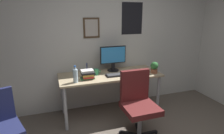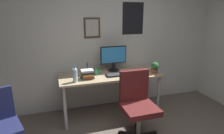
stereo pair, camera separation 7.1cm
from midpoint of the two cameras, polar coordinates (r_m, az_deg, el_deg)
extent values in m
cube|color=silver|center=(3.43, -1.00, 9.16)|extent=(4.40, 0.08, 2.60)
cube|color=#4C3823|center=(3.31, -5.42, 11.68)|extent=(0.28, 0.02, 0.34)
cube|color=beige|center=(3.30, -5.38, 11.66)|extent=(0.22, 0.00, 0.28)
cube|color=black|center=(3.53, 6.94, 14.29)|extent=(0.40, 0.01, 0.56)
cube|color=tan|center=(3.16, 0.11, -2.39)|extent=(1.68, 0.66, 0.03)
cylinder|color=#9EA0A5|center=(2.94, -13.25, -12.13)|extent=(0.05, 0.05, 0.70)
cylinder|color=#9EA0A5|center=(3.37, 14.38, -8.34)|extent=(0.05, 0.05, 0.70)
cylinder|color=#9EA0A5|center=(3.42, -13.94, -7.94)|extent=(0.05, 0.05, 0.70)
cylinder|color=#9EA0A5|center=(3.80, 10.19, -5.21)|extent=(0.05, 0.05, 0.70)
cube|color=#591E1E|center=(2.66, 9.05, -12.31)|extent=(0.46, 0.46, 0.08)
cube|color=#591E1E|center=(2.71, 7.42, -5.49)|extent=(0.42, 0.07, 0.45)
cylinder|color=#9EA0A5|center=(2.79, 8.81, -16.84)|extent=(0.06, 0.06, 0.42)
cube|color=black|center=(2.94, 11.25, -19.13)|extent=(0.28, 0.04, 0.03)
cylinder|color=black|center=(3.01, 13.71, -18.72)|extent=(0.04, 0.04, 0.04)
cube|color=black|center=(3.00, 8.27, -18.20)|extent=(0.12, 0.28, 0.03)
cylinder|color=black|center=(3.12, 7.91, -16.98)|extent=(0.04, 0.04, 0.04)
cube|color=black|center=(2.90, 5.78, -19.36)|extent=(0.25, 0.20, 0.03)
cylinder|color=black|center=(2.94, 2.95, -19.16)|extent=(0.04, 0.04, 0.04)
cube|color=#1E234C|center=(2.56, -29.90, -16.23)|extent=(0.54, 0.54, 0.07)
cylinder|color=black|center=(3.34, 1.06, -0.96)|extent=(0.20, 0.20, 0.01)
cube|color=black|center=(3.32, 1.06, 0.15)|extent=(0.05, 0.04, 0.12)
cube|color=black|center=(3.28, 1.05, 3.71)|extent=(0.46, 0.02, 0.30)
cube|color=#338CD8|center=(3.26, 1.16, 3.64)|extent=(0.43, 0.00, 0.27)
cube|color=black|center=(3.09, 2.84, -2.34)|extent=(0.43, 0.15, 0.02)
cube|color=#38383A|center=(3.09, 2.84, -2.12)|extent=(0.41, 0.13, 0.00)
ellipsoid|color=black|center=(3.21, 7.80, -1.64)|extent=(0.06, 0.11, 0.04)
cylinder|color=silver|center=(2.82, -10.35, -2.56)|extent=(0.07, 0.07, 0.20)
cylinder|color=silver|center=(2.78, -10.47, -0.22)|extent=(0.03, 0.03, 0.04)
cylinder|color=#2659B2|center=(2.77, -10.50, 0.27)|extent=(0.03, 0.03, 0.01)
cylinder|color=#2D8C59|center=(3.12, -4.13, -1.44)|extent=(0.08, 0.08, 0.10)
torus|color=#2D8C59|center=(3.13, -3.17, -1.26)|extent=(0.05, 0.01, 0.05)
cylinder|color=brown|center=(3.27, 13.29, -1.25)|extent=(0.11, 0.11, 0.07)
sphere|color=#2D6B33|center=(3.24, 13.39, 0.31)|extent=(0.13, 0.13, 0.13)
ellipsoid|color=#287A38|center=(3.25, 12.72, 0.59)|extent=(0.07, 0.08, 0.02)
ellipsoid|color=#287A38|center=(3.28, 13.65, 0.68)|extent=(0.07, 0.08, 0.02)
ellipsoid|color=#287A38|center=(3.20, 13.28, 0.36)|extent=(0.08, 0.07, 0.02)
cylinder|color=#9EA0A5|center=(3.18, -6.83, -1.23)|extent=(0.07, 0.07, 0.09)
cylinder|color=#263FBF|center=(3.15, -6.89, 0.06)|extent=(0.01, 0.01, 0.13)
cylinder|color=red|center=(3.17, -6.75, 0.17)|extent=(0.01, 0.01, 0.13)
cylinder|color=black|center=(3.16, -6.78, 0.16)|extent=(0.01, 0.01, 0.13)
cylinder|color=#9EA0A5|center=(3.16, -6.70, 0.21)|extent=(0.01, 0.03, 0.14)
cylinder|color=#9EA0A5|center=(3.15, -6.99, 0.19)|extent=(0.01, 0.02, 0.14)
cube|color=#33723F|center=(2.96, -6.75, -3.26)|extent=(0.21, 0.13, 0.02)
cube|color=#B22D28|center=(2.95, -6.58, -2.78)|extent=(0.17, 0.15, 0.03)
cube|color=gold|center=(2.94, -6.74, -2.24)|extent=(0.17, 0.16, 0.03)
cube|color=black|center=(2.93, -6.67, -1.71)|extent=(0.21, 0.16, 0.03)
cube|color=silver|center=(2.93, -6.85, -1.15)|extent=(0.19, 0.14, 0.03)
camera|label=1|loc=(0.04, -89.32, 0.20)|focal=30.33mm
camera|label=2|loc=(0.04, 90.68, -0.20)|focal=30.33mm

